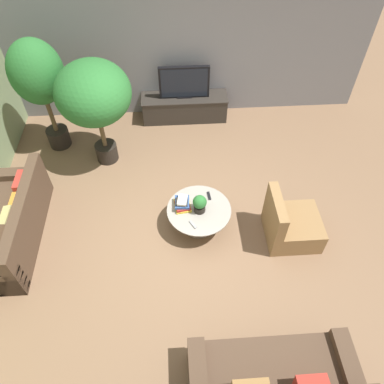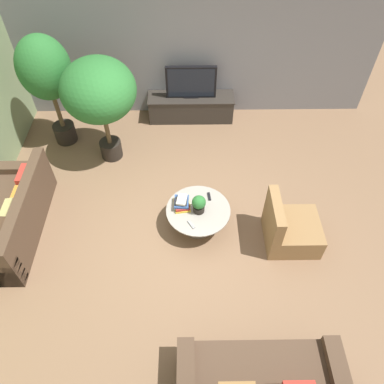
{
  "view_description": "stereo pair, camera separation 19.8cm",
  "coord_description": "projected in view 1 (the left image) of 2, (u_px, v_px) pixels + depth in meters",
  "views": [
    {
      "loc": [
        -0.15,
        -3.43,
        4.91
      ],
      "look_at": [
        0.09,
        0.37,
        0.55
      ],
      "focal_mm": 35.0,
      "sensor_mm": 36.0,
      "label": 1
    },
    {
      "loc": [
        0.04,
        -3.43,
        4.91
      ],
      "look_at": [
        0.09,
        0.37,
        0.55
      ],
      "focal_mm": 35.0,
      "sensor_mm": 36.0,
      "label": 2
    }
  ],
  "objects": [
    {
      "name": "potted_plant_tabletop",
      "position": [
        200.0,
        204.0,
        5.62
      ],
      "size": [
        0.21,
        0.21,
        0.31
      ],
      "color": "black",
      "rests_on": "coffee_table"
    },
    {
      "name": "ground_plane",
      "position": [
        188.0,
        232.0,
        5.95
      ],
      "size": [
        24.0,
        24.0,
        0.0
      ],
      "primitive_type": "plane",
      "color": "brown"
    },
    {
      "name": "book_stack",
      "position": [
        182.0,
        204.0,
        5.74
      ],
      "size": [
        0.27,
        0.32,
        0.17
      ],
      "color": "gold",
      "rests_on": "coffee_table"
    },
    {
      "name": "potted_palm_corner",
      "position": [
        94.0,
        95.0,
        6.02
      ],
      "size": [
        1.24,
        1.24,
        1.97
      ],
      "color": "black",
      "rests_on": "ground"
    },
    {
      "name": "couch_near_entry",
      "position": [
        273.0,
        382.0,
        4.25
      ],
      "size": [
        1.9,
        0.84,
        0.84
      ],
      "rotation": [
        0.0,
        0.0,
        3.14
      ],
      "color": "#4C3828",
      "rests_on": "ground"
    },
    {
      "name": "back_wall_stone",
      "position": [
        177.0,
        42.0,
        6.96
      ],
      "size": [
        7.4,
        0.12,
        3.0
      ],
      "primitive_type": "cube",
      "color": "slate",
      "rests_on": "ground"
    },
    {
      "name": "armchair_wicker",
      "position": [
        290.0,
        225.0,
        5.72
      ],
      "size": [
        0.8,
        0.76,
        0.86
      ],
      "rotation": [
        0.0,
        0.0,
        1.57
      ],
      "color": "olive",
      "rests_on": "ground"
    },
    {
      "name": "coffee_table",
      "position": [
        199.0,
        214.0,
        5.84
      ],
      "size": [
        1.0,
        1.0,
        0.4
      ],
      "color": "#756656",
      "rests_on": "ground"
    },
    {
      "name": "remote_black",
      "position": [
        209.0,
        196.0,
        5.92
      ],
      "size": [
        0.06,
        0.16,
        0.02
      ],
      "primitive_type": "cube",
      "rotation": [
        0.0,
        0.0,
        0.1
      ],
      "color": "black",
      "rests_on": "coffee_table"
    },
    {
      "name": "television",
      "position": [
        184.0,
        83.0,
        7.25
      ],
      "size": [
        0.98,
        0.13,
        0.66
      ],
      "color": "black",
      "rests_on": "media_console"
    },
    {
      "name": "media_console",
      "position": [
        185.0,
        107.0,
        7.68
      ],
      "size": [
        1.73,
        0.5,
        0.52
      ],
      "color": "#2D2823",
      "rests_on": "ground"
    },
    {
      "name": "remote_silver",
      "position": [
        193.0,
        224.0,
        5.55
      ],
      "size": [
        0.12,
        0.16,
        0.02
      ],
      "primitive_type": "cube",
      "rotation": [
        0.0,
        0.0,
        0.53
      ],
      "color": "gray",
      "rests_on": "coffee_table"
    },
    {
      "name": "potted_palm_tall",
      "position": [
        38.0,
        77.0,
        6.22
      ],
      "size": [
        0.9,
        0.9,
        2.13
      ],
      "color": "black",
      "rests_on": "ground"
    },
    {
      "name": "couch_by_wall",
      "position": [
        12.0,
        226.0,
        5.68
      ],
      "size": [
        0.84,
        2.03,
        0.84
      ],
      "rotation": [
        0.0,
        0.0,
        -1.57
      ],
      "color": "#4C3828",
      "rests_on": "ground"
    }
  ]
}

